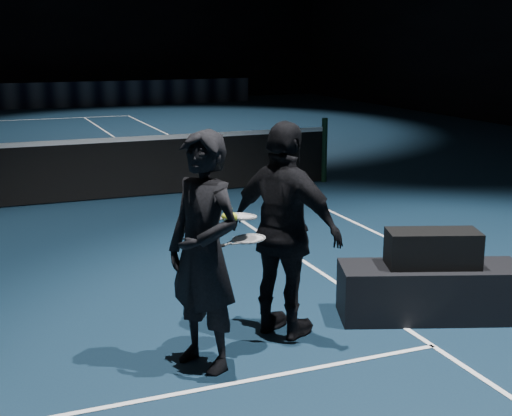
{
  "coord_description": "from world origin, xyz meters",
  "views": [
    {
      "loc": [
        0.79,
        -10.82,
        2.43
      ],
      "look_at": [
        2.77,
        -5.89,
        1.16
      ],
      "focal_mm": 50.0,
      "sensor_mm": 36.0,
      "label": 1
    }
  ],
  "objects": [
    {
      "name": "net_post_right",
      "position": [
        6.4,
        0.0,
        0.55
      ],
      "size": [
        0.1,
        0.1,
        1.1
      ],
      "primitive_type": "cylinder",
      "color": "black",
      "rests_on": "floor"
    },
    {
      "name": "player_bench",
      "position": [
        4.45,
        -5.86,
        0.24
      ],
      "size": [
        1.68,
        1.04,
        0.48
      ],
      "primitive_type": "cube",
      "rotation": [
        0.0,
        0.0,
        -0.35
      ],
      "color": "black",
      "rests_on": "floor"
    },
    {
      "name": "racket_bag",
      "position": [
        4.45,
        -5.86,
        0.64
      ],
      "size": [
        0.87,
        0.59,
        0.32
      ],
      "primitive_type": "cube",
      "rotation": [
        0.0,
        0.0,
        -0.35
      ],
      "color": "black",
      "rests_on": "player_bench"
    },
    {
      "name": "bag_signature",
      "position": [
        4.45,
        -6.03,
        0.64
      ],
      "size": [
        0.35,
        0.13,
        0.11
      ],
      "primitive_type": "cube",
      "rotation": [
        0.0,
        0.0,
        -0.35
      ],
      "color": "white",
      "rests_on": "racket_bag"
    },
    {
      "name": "player_a",
      "position": [
        2.3,
        -6.03,
        0.9
      ],
      "size": [
        0.68,
        0.78,
        1.8
      ],
      "primitive_type": "imported",
      "rotation": [
        0.0,
        0.0,
        -1.09
      ],
      "color": "black",
      "rests_on": "floor"
    },
    {
      "name": "player_b",
      "position": [
        3.09,
        -5.72,
        0.9
      ],
      "size": [
        0.93,
        1.12,
        1.8
      ],
      "primitive_type": "imported",
      "rotation": [
        0.0,
        0.0,
        2.13
      ],
      "color": "black",
      "rests_on": "floor"
    },
    {
      "name": "racket_lower",
      "position": [
        2.72,
        -5.87,
        0.91
      ],
      "size": [
        0.71,
        0.45,
        0.03
      ],
      "primitive_type": null,
      "rotation": [
        0.0,
        0.0,
        0.37
      ],
      "color": "black",
      "rests_on": "player_a"
    },
    {
      "name": "racket_upper",
      "position": [
        2.66,
        -5.85,
        1.09
      ],
      "size": [
        0.71,
        0.49,
        0.1
      ],
      "primitive_type": null,
      "rotation": [
        0.0,
        0.1,
        0.44
      ],
      "color": "black",
      "rests_on": "player_b"
    },
    {
      "name": "tennis_balls",
      "position": [
        2.54,
        -5.93,
        1.14
      ],
      "size": [
        0.12,
        0.1,
        0.12
      ],
      "primitive_type": null,
      "color": "#C1D02C",
      "rests_on": "racket_upper"
    }
  ]
}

